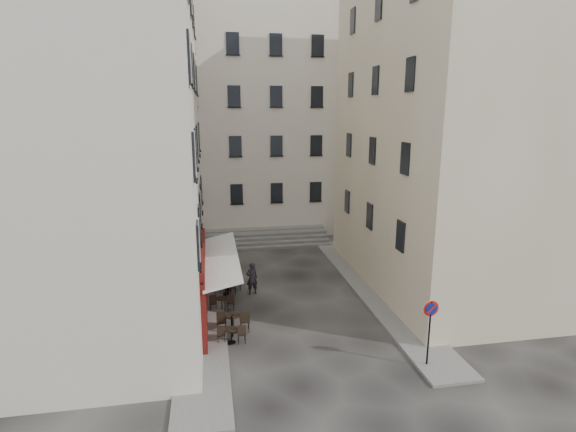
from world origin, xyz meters
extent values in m
plane|color=black|center=(0.00, 0.00, 0.00)|extent=(90.00, 90.00, 0.00)
cube|color=slate|center=(-4.50, 4.00, 0.06)|extent=(2.00, 22.00, 0.12)
cube|color=slate|center=(4.50, 3.00, 0.06)|extent=(2.00, 18.00, 0.12)
cube|color=beige|center=(-10.50, 3.00, 10.00)|extent=(12.00, 16.00, 20.00)
cube|color=#C1AD90|center=(10.50, 3.50, 9.00)|extent=(12.00, 14.00, 18.00)
cube|color=beige|center=(-1.00, 19.00, 9.00)|extent=(18.00, 10.00, 18.00)
cube|color=#460F0A|center=(-4.42, 1.00, 1.75)|extent=(0.25, 7.00, 3.50)
cube|color=black|center=(-4.38, 1.00, 1.40)|extent=(0.06, 3.85, 2.00)
cube|color=silver|center=(-3.60, 1.00, 2.95)|extent=(1.58, 7.30, 0.41)
cube|color=#64615F|center=(0.00, 11.90, 0.10)|extent=(9.00, 1.80, 0.20)
cube|color=#64615F|center=(0.00, 12.35, 0.30)|extent=(9.00, 1.80, 0.20)
cube|color=#64615F|center=(0.00, 12.80, 0.50)|extent=(9.00, 1.80, 0.20)
cube|color=#64615F|center=(0.00, 13.25, 0.70)|extent=(9.00, 1.80, 0.20)
cylinder|color=black|center=(-3.25, -1.00, 0.45)|extent=(0.10, 0.10, 0.90)
sphere|color=black|center=(-3.25, -1.00, 0.92)|extent=(0.12, 0.12, 0.12)
cylinder|color=black|center=(-3.25, 2.50, 0.45)|extent=(0.10, 0.10, 0.90)
sphere|color=black|center=(-3.25, 2.50, 0.92)|extent=(0.12, 0.12, 0.12)
cylinder|color=black|center=(-3.25, 6.00, 0.45)|extent=(0.10, 0.10, 0.90)
sphere|color=black|center=(-3.25, 6.00, 0.92)|extent=(0.12, 0.12, 0.12)
cylinder|color=black|center=(3.92, -4.65, 1.33)|extent=(0.07, 0.07, 2.67)
cylinder|color=red|center=(3.92, -4.66, 2.40)|extent=(0.62, 0.05, 0.62)
cylinder|color=navy|center=(3.92, -4.68, 2.40)|extent=(0.45, 0.05, 0.45)
cube|color=red|center=(3.92, -4.71, 2.40)|extent=(0.36, 0.04, 0.36)
cylinder|color=black|center=(-3.31, -1.61, 0.07)|extent=(0.34, 0.34, 0.02)
cylinder|color=black|center=(-3.31, -1.61, 0.37)|extent=(0.05, 0.05, 0.65)
cylinder|color=black|center=(-3.31, -1.61, 0.67)|extent=(0.56, 0.56, 0.04)
cube|color=black|center=(-2.89, -1.61, 0.42)|extent=(0.35, 0.35, 0.84)
cube|color=black|center=(-3.73, -1.51, 0.42)|extent=(0.35, 0.35, 0.84)
cylinder|color=black|center=(-3.18, -0.63, 0.08)|extent=(0.40, 0.40, 0.02)
cylinder|color=black|center=(-3.18, -0.63, 0.45)|extent=(0.06, 0.06, 0.78)
cylinder|color=black|center=(-3.18, -0.63, 0.80)|extent=(0.67, 0.67, 0.04)
cube|color=black|center=(-2.68, -0.63, 0.50)|extent=(0.42, 0.42, 1.01)
cube|color=black|center=(-3.69, -0.51, 0.50)|extent=(0.42, 0.42, 1.01)
cylinder|color=black|center=(-3.60, 1.63, 0.07)|extent=(0.34, 0.34, 0.02)
cylinder|color=black|center=(-3.60, 1.63, 0.37)|extent=(0.05, 0.05, 0.66)
cylinder|color=black|center=(-3.60, 1.63, 0.67)|extent=(0.56, 0.56, 0.04)
cube|color=black|center=(-3.18, 1.63, 0.42)|extent=(0.36, 0.36, 0.84)
cube|color=black|center=(-4.02, 1.72, 0.42)|extent=(0.36, 0.36, 0.84)
cylinder|color=black|center=(-3.36, 3.58, 0.06)|extent=(0.32, 0.32, 0.02)
cylinder|color=black|center=(-3.36, 3.58, 0.36)|extent=(0.04, 0.04, 0.63)
cylinder|color=black|center=(-3.36, 3.58, 0.65)|extent=(0.54, 0.54, 0.04)
cube|color=black|center=(-2.96, 3.58, 0.40)|extent=(0.34, 0.34, 0.81)
cube|color=black|center=(-3.77, 3.67, 0.40)|extent=(0.34, 0.34, 0.81)
cylinder|color=black|center=(-3.16, 4.23, 0.07)|extent=(0.38, 0.38, 0.02)
cylinder|color=black|center=(-3.16, 4.23, 0.42)|extent=(0.05, 0.05, 0.73)
cylinder|color=black|center=(-3.16, 4.23, 0.76)|extent=(0.63, 0.63, 0.04)
cube|color=black|center=(-2.69, 4.23, 0.47)|extent=(0.40, 0.40, 0.94)
cube|color=black|center=(-3.63, 4.34, 0.47)|extent=(0.40, 0.40, 0.94)
imported|color=black|center=(-1.94, 3.50, 0.87)|extent=(0.73, 0.57, 1.75)
camera|label=1|loc=(-3.98, -18.85, 9.55)|focal=28.00mm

